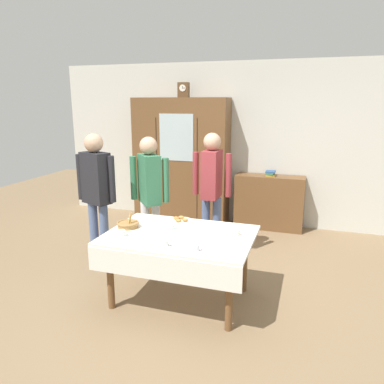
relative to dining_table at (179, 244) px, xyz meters
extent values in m
plane|color=#846B4C|center=(0.00, 0.23, -0.64)|extent=(12.00, 12.00, 0.00)
cube|color=silver|center=(0.00, 2.88, 0.71)|extent=(6.40, 0.10, 2.70)
cylinder|color=brown|center=(-0.61, -0.35, -0.28)|extent=(0.07, 0.07, 0.71)
cylinder|color=brown|center=(0.61, -0.35, -0.28)|extent=(0.07, 0.07, 0.71)
cylinder|color=brown|center=(-0.61, 0.42, -0.28)|extent=(0.07, 0.07, 0.71)
cylinder|color=brown|center=(0.61, 0.42, -0.28)|extent=(0.07, 0.07, 0.71)
cube|color=white|center=(0.00, 0.03, 0.09)|extent=(1.50, 1.05, 0.03)
cube|color=white|center=(0.00, -0.49, -0.05)|extent=(1.50, 0.01, 0.24)
cube|color=brown|center=(-0.90, 2.59, 0.43)|extent=(1.63, 0.45, 2.12)
cube|color=silver|center=(-0.90, 2.36, 0.85)|extent=(0.59, 0.01, 0.76)
cube|color=black|center=(-1.26, 2.36, 0.32)|extent=(0.01, 0.01, 1.70)
cube|color=black|center=(-0.54, 2.36, 0.32)|extent=(0.01, 0.01, 1.70)
cube|color=brown|center=(-0.85, 2.59, 1.61)|extent=(0.18, 0.10, 0.24)
cylinder|color=white|center=(-0.85, 2.54, 1.64)|extent=(0.11, 0.01, 0.11)
cube|color=black|center=(-0.85, 2.53, 1.65)|extent=(0.00, 0.00, 0.04)
cube|color=black|center=(-0.83, 2.53, 1.64)|extent=(0.05, 0.00, 0.00)
cube|color=brown|center=(0.62, 2.64, -0.19)|extent=(1.11, 0.35, 0.89)
cube|color=#B29333|center=(0.62, 2.64, 0.27)|extent=(0.14, 0.20, 0.03)
cube|color=#3D754C|center=(0.62, 2.64, 0.29)|extent=(0.13, 0.21, 0.03)
cube|color=#2D5184|center=(0.62, 2.64, 0.32)|extent=(0.15, 0.18, 0.03)
cylinder|color=silver|center=(-0.54, -0.21, 0.11)|extent=(0.13, 0.13, 0.01)
cylinder|color=silver|center=(-0.54, -0.21, 0.14)|extent=(0.08, 0.08, 0.05)
torus|color=silver|center=(-0.50, -0.21, 0.14)|extent=(0.04, 0.01, 0.04)
cylinder|color=silver|center=(-0.13, 0.12, 0.11)|extent=(0.13, 0.13, 0.01)
cylinder|color=silver|center=(-0.13, 0.12, 0.14)|extent=(0.08, 0.08, 0.05)
torus|color=silver|center=(-0.09, 0.12, 0.14)|extent=(0.04, 0.01, 0.04)
cylinder|color=#47230F|center=(-0.13, 0.12, 0.16)|extent=(0.06, 0.06, 0.01)
cylinder|color=white|center=(0.29, -0.35, 0.11)|extent=(0.13, 0.13, 0.01)
cylinder|color=white|center=(0.29, -0.35, 0.14)|extent=(0.08, 0.08, 0.05)
torus|color=white|center=(0.32, -0.35, 0.14)|extent=(0.04, 0.01, 0.04)
cylinder|color=white|center=(0.56, 0.16, 0.11)|extent=(0.13, 0.13, 0.01)
cylinder|color=white|center=(0.56, 0.16, 0.14)|extent=(0.08, 0.08, 0.05)
torus|color=white|center=(0.60, 0.16, 0.14)|extent=(0.04, 0.01, 0.04)
cylinder|color=white|center=(-0.02, -0.33, 0.11)|extent=(0.13, 0.13, 0.01)
cylinder|color=white|center=(-0.02, -0.33, 0.14)|extent=(0.08, 0.08, 0.05)
torus|color=white|center=(0.02, -0.33, 0.14)|extent=(0.04, 0.01, 0.04)
cylinder|color=#47230F|center=(-0.02, -0.33, 0.16)|extent=(0.06, 0.06, 0.01)
cylinder|color=#9E7542|center=(-0.60, 0.05, 0.13)|extent=(0.22, 0.22, 0.05)
torus|color=#9E7542|center=(-0.60, 0.05, 0.15)|extent=(0.24, 0.24, 0.02)
cylinder|color=tan|center=(-0.58, 0.04, 0.20)|extent=(0.03, 0.04, 0.12)
cylinder|color=tan|center=(-0.57, 0.05, 0.20)|extent=(0.03, 0.04, 0.12)
cylinder|color=tan|center=(-0.58, 0.07, 0.20)|extent=(0.03, 0.04, 0.12)
cylinder|color=white|center=(-0.13, 0.42, 0.11)|extent=(0.28, 0.28, 0.01)
ellipsoid|color=#BC7F3D|center=(-0.07, 0.40, 0.13)|extent=(0.07, 0.05, 0.04)
ellipsoid|color=#BC7F3D|center=(-0.14, 0.48, 0.13)|extent=(0.07, 0.05, 0.04)
ellipsoid|color=#BC7F3D|center=(-0.19, 0.43, 0.13)|extent=(0.07, 0.05, 0.04)
ellipsoid|color=#BC7F3D|center=(-0.14, 0.36, 0.13)|extent=(0.07, 0.05, 0.04)
cube|color=silver|center=(0.41, -0.24, 0.10)|extent=(0.10, 0.01, 0.00)
ellipsoid|color=silver|center=(0.47, -0.24, 0.11)|extent=(0.03, 0.02, 0.01)
cube|color=silver|center=(0.29, 0.15, 0.10)|extent=(0.10, 0.01, 0.00)
ellipsoid|color=silver|center=(0.35, 0.15, 0.11)|extent=(0.03, 0.02, 0.01)
cylinder|color=slate|center=(-0.06, 1.22, -0.22)|extent=(0.11, 0.11, 0.83)
cylinder|color=slate|center=(0.09, 1.22, -0.22)|extent=(0.11, 0.11, 0.83)
cube|color=#933338|center=(0.01, 1.22, 0.50)|extent=(0.20, 0.36, 0.62)
sphere|color=tan|center=(0.01, 1.22, 0.93)|extent=(0.22, 0.22, 0.22)
cylinder|color=#933338|center=(-0.21, 1.22, 0.50)|extent=(0.08, 0.08, 0.56)
cylinder|color=#933338|center=(0.23, 1.22, 0.50)|extent=(0.08, 0.08, 0.56)
cylinder|color=silver|center=(-0.75, 0.78, -0.23)|extent=(0.11, 0.11, 0.81)
cylinder|color=silver|center=(-0.60, 0.78, -0.23)|extent=(0.11, 0.11, 0.81)
cube|color=#33704C|center=(-0.67, 0.78, 0.48)|extent=(0.39, 0.40, 0.61)
sphere|color=tan|center=(-0.67, 0.78, 0.90)|extent=(0.22, 0.22, 0.22)
cylinder|color=#33704C|center=(-0.89, 0.78, 0.48)|extent=(0.08, 0.08, 0.55)
cylinder|color=#33704C|center=(-0.45, 0.78, 0.48)|extent=(0.08, 0.08, 0.55)
cylinder|color=slate|center=(-1.33, 0.50, -0.22)|extent=(0.11, 0.11, 0.84)
cylinder|color=slate|center=(-1.18, 0.50, -0.22)|extent=(0.11, 0.11, 0.84)
cube|color=#232328|center=(-1.26, 0.50, 0.52)|extent=(0.41, 0.31, 0.63)
sphere|color=tan|center=(-1.26, 0.50, 0.94)|extent=(0.23, 0.23, 0.23)
cylinder|color=#232328|center=(-1.48, 0.50, 0.52)|extent=(0.08, 0.08, 0.57)
cylinder|color=#232328|center=(-1.04, 0.50, 0.52)|extent=(0.08, 0.08, 0.57)
camera|label=1|loc=(1.23, -3.33, 1.43)|focal=34.51mm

